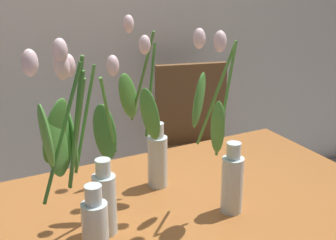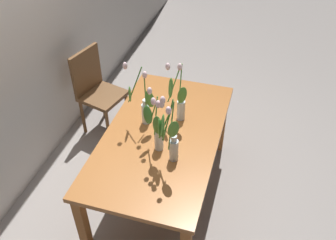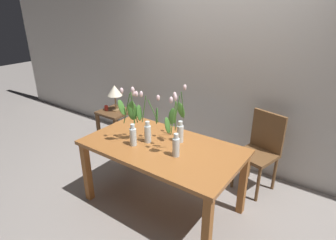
{
  "view_description": "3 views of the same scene",
  "coord_description": "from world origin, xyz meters",
  "px_view_note": "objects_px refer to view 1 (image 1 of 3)",
  "views": [
    {
      "loc": [
        -0.57,
        -1.2,
        1.52
      ],
      "look_at": [
        0.09,
        0.06,
        1.02
      ],
      "focal_mm": 52.2,
      "sensor_mm": 36.0,
      "label": 1
    },
    {
      "loc": [
        -2.06,
        -0.65,
        2.69
      ],
      "look_at": [
        -0.02,
        -0.05,
        0.92
      ],
      "focal_mm": 38.92,
      "sensor_mm": 36.0,
      "label": 2
    },
    {
      "loc": [
        1.48,
        -1.98,
        2.06
      ],
      "look_at": [
        0.03,
        0.07,
        1.0
      ],
      "focal_mm": 29.69,
      "sensor_mm": 36.0,
      "label": 3
    }
  ],
  "objects_px": {
    "dining_table": "(153,240)",
    "tulip_vase_3": "(100,177)",
    "tulip_vase_0": "(76,179)",
    "dining_chair": "(195,140)",
    "tulip_vase_1": "(151,137)",
    "tulip_vase_2": "(225,156)"
  },
  "relations": [
    {
      "from": "tulip_vase_1",
      "to": "dining_chair",
      "type": "xyz_separation_m",
      "value": [
        0.63,
        0.76,
        -0.4
      ]
    },
    {
      "from": "tulip_vase_3",
      "to": "dining_table",
      "type": "bearing_deg",
      "value": 3.57
    },
    {
      "from": "dining_table",
      "to": "tulip_vase_3",
      "type": "distance_m",
      "value": 0.31
    },
    {
      "from": "dining_table",
      "to": "tulip_vase_0",
      "type": "xyz_separation_m",
      "value": [
        -0.27,
        -0.14,
        0.33
      ]
    },
    {
      "from": "dining_table",
      "to": "dining_chair",
      "type": "distance_m",
      "value": 1.19
    },
    {
      "from": "tulip_vase_2",
      "to": "dining_chair",
      "type": "bearing_deg",
      "value": 63.3
    },
    {
      "from": "tulip_vase_2",
      "to": "dining_chair",
      "type": "distance_m",
      "value": 1.22
    },
    {
      "from": "tulip_vase_0",
      "to": "tulip_vase_1",
      "type": "xyz_separation_m",
      "value": [
        0.36,
        0.32,
        -0.06
      ]
    },
    {
      "from": "dining_table",
      "to": "tulip_vase_0",
      "type": "relative_size",
      "value": 2.73
    },
    {
      "from": "tulip_vase_1",
      "to": "tulip_vase_2",
      "type": "height_order",
      "value": "tulip_vase_1"
    },
    {
      "from": "tulip_vase_0",
      "to": "tulip_vase_2",
      "type": "distance_m",
      "value": 0.48
    },
    {
      "from": "tulip_vase_3",
      "to": "tulip_vase_1",
      "type": "bearing_deg",
      "value": 37.17
    },
    {
      "from": "tulip_vase_1",
      "to": "tulip_vase_2",
      "type": "bearing_deg",
      "value": -66.01
    },
    {
      "from": "tulip_vase_0",
      "to": "tulip_vase_2",
      "type": "xyz_separation_m",
      "value": [
        0.48,
        0.05,
        -0.05
      ]
    },
    {
      "from": "dining_chair",
      "to": "tulip_vase_1",
      "type": "bearing_deg",
      "value": -129.75
    },
    {
      "from": "tulip_vase_0",
      "to": "tulip_vase_2",
      "type": "relative_size",
      "value": 1.03
    },
    {
      "from": "tulip_vase_2",
      "to": "tulip_vase_3",
      "type": "xyz_separation_m",
      "value": [
        -0.37,
        0.07,
        -0.01
      ]
    },
    {
      "from": "tulip_vase_0",
      "to": "dining_chair",
      "type": "xyz_separation_m",
      "value": [
        0.99,
        1.08,
        -0.46
      ]
    },
    {
      "from": "tulip_vase_1",
      "to": "tulip_vase_3",
      "type": "bearing_deg",
      "value": -142.83
    },
    {
      "from": "dining_table",
      "to": "tulip_vase_2",
      "type": "relative_size",
      "value": 2.81
    },
    {
      "from": "dining_table",
      "to": "dining_chair",
      "type": "relative_size",
      "value": 1.72
    },
    {
      "from": "tulip_vase_3",
      "to": "dining_chair",
      "type": "relative_size",
      "value": 0.57
    }
  ]
}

